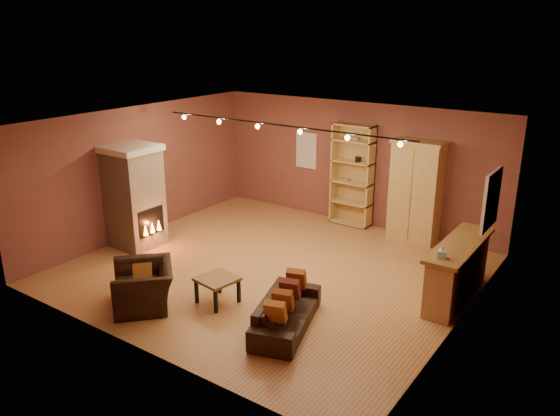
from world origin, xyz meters
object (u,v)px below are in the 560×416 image
Objects in this scene: bar_counter at (457,270)px; coffee_table at (217,281)px; fireplace at (135,196)px; armoire at (416,191)px; armchair at (143,279)px; bookcase at (354,174)px; loveseat at (286,306)px.

coffee_table is (-3.19, -2.41, -0.13)m from bar_counter.
fireplace is 0.98× the size of armoire.
coffee_table is (0.92, 0.77, -0.09)m from armchair.
armoire reaches higher than bar_counter.
coffee_table is (-1.57, -4.54, -0.71)m from armoire.
armoire is 4.86m from coffee_table.
bookcase is at bearing 50.46° from fireplace.
armoire is at bearing -5.61° from bookcase.
armoire is 4.61m from loveseat.
bar_counter is at bearing -52.86° from armoire.
bookcase reaches higher than armchair.
coffee_table is at bearing -142.88° from bar_counter.
armchair is (-4.10, -3.18, -0.04)m from bar_counter.
coffee_table is at bearing 72.20° from loveseat.
coffee_table is (-1.38, 0.00, 0.03)m from loveseat.
armchair is at bearing -115.11° from armoire.
armchair is 1.20m from coffee_table.
loveseat is 1.43× the size of armchair.
loveseat is (-1.81, -2.42, -0.15)m from bar_counter.
fireplace is at bearing -166.97° from bar_counter.
armchair reaches higher than loveseat.
armchair is (-0.94, -5.47, -0.71)m from bookcase.
bar_counter is (6.24, 1.44, -0.55)m from fireplace.
bookcase is 5.59m from armchair.
bookcase is 1.08× the size of armoire.
fireplace is 6.43m from bar_counter.
fireplace reaches higher than armchair.
armoire is 3.20× the size of coffee_table.
fireplace is 3.27m from coffee_table.
armoire is at bearing 70.89° from coffee_table.
bar_counter is 4.00m from coffee_table.
loveseat is at bearing -126.77° from bar_counter.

